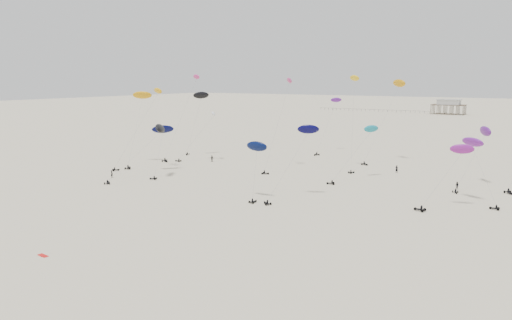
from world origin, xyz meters
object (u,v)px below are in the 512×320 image
Objects in this scene: pavilion_main at (448,108)px; spectator_0 at (112,178)px; rig_9 at (450,165)px; rig_4 at (199,102)px.

pavilion_main is 10.00× the size of spectator_0.
pavilion_main is 257.58m from rig_9.
spectator_0 is at bearing -96.06° from pavilion_main.
pavilion_main is 1.57× the size of rig_9.
pavilion_main is at bearing -122.39° from rig_4.
pavilion_main reaches higher than spectator_0.
rig_9 is at bearing -79.50° from pavilion_main.
rig_4 is 9.47× the size of spectator_0.
pavilion_main is at bearing 19.12° from rig_9.
rig_4 is at bearing 79.60° from rig_9.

